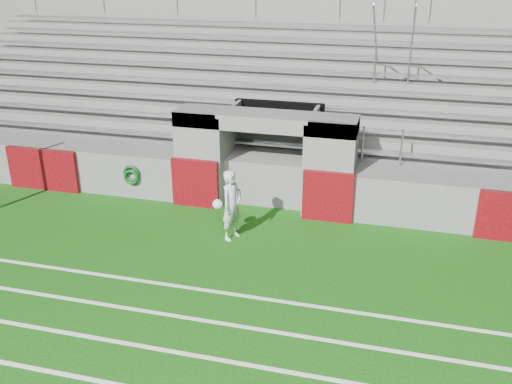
# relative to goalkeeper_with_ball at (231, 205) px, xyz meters

# --- Properties ---
(ground) EXTENTS (90.00, 90.00, 0.00)m
(ground) POSITION_rel_goalkeeper_with_ball_xyz_m (0.30, -1.39, -0.87)
(ground) COLOR #12490C
(ground) RESTS_ON ground
(stadium_structure) EXTENTS (26.00, 8.48, 5.42)m
(stadium_structure) POSITION_rel_goalkeeper_with_ball_xyz_m (0.30, 6.58, 0.62)
(stadium_structure) COLOR #62605D
(stadium_structure) RESTS_ON ground
(goalkeeper_with_ball) EXTENTS (0.75, 0.74, 1.74)m
(goalkeeper_with_ball) POSITION_rel_goalkeeper_with_ball_xyz_m (0.00, 0.00, 0.00)
(goalkeeper_with_ball) COLOR silver
(goalkeeper_with_ball) RESTS_ON ground
(hose_coil) EXTENTS (0.49, 0.14, 0.55)m
(hose_coil) POSITION_rel_goalkeeper_with_ball_xyz_m (-3.38, 1.54, -0.14)
(hose_coil) COLOR #0C3D14
(hose_coil) RESTS_ON ground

